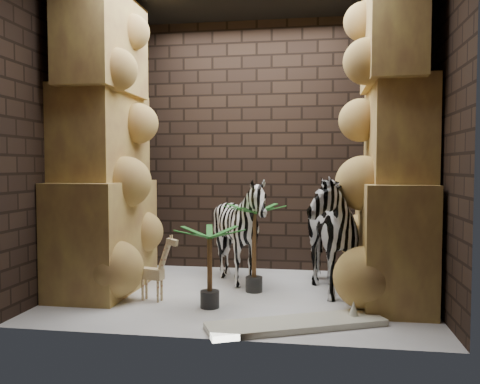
% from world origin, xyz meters
% --- Properties ---
extents(floor, '(3.50, 3.50, 0.00)m').
position_xyz_m(floor, '(0.00, 0.00, 0.00)').
color(floor, white).
rests_on(floor, ground).
extents(wall_back, '(3.50, 0.00, 3.50)m').
position_xyz_m(wall_back, '(0.00, 1.25, 1.50)').
color(wall_back, black).
rests_on(wall_back, ground).
extents(wall_front, '(3.50, 0.00, 3.50)m').
position_xyz_m(wall_front, '(0.00, -1.25, 1.50)').
color(wall_front, black).
rests_on(wall_front, ground).
extents(wall_left, '(0.00, 3.00, 3.00)m').
position_xyz_m(wall_left, '(-1.75, 0.00, 1.50)').
color(wall_left, black).
rests_on(wall_left, ground).
extents(wall_right, '(0.00, 3.00, 3.00)m').
position_xyz_m(wall_right, '(1.75, 0.00, 1.50)').
color(wall_right, black).
rests_on(wall_right, ground).
extents(rock_pillar_left, '(0.68, 1.30, 3.00)m').
position_xyz_m(rock_pillar_left, '(-1.40, 0.00, 1.50)').
color(rock_pillar_left, tan).
rests_on(rock_pillar_left, floor).
extents(rock_pillar_right, '(0.58, 1.25, 3.00)m').
position_xyz_m(rock_pillar_right, '(1.42, 0.00, 1.50)').
color(rock_pillar_right, tan).
rests_on(rock_pillar_right, floor).
extents(zebra_right, '(0.94, 1.30, 1.38)m').
position_xyz_m(zebra_right, '(0.77, 0.18, 0.69)').
color(zebra_right, white).
rests_on(zebra_right, floor).
extents(zebra_left, '(1.13, 1.30, 1.02)m').
position_xyz_m(zebra_left, '(-0.06, 0.39, 0.51)').
color(zebra_left, white).
rests_on(zebra_left, floor).
extents(giraffe_toy, '(0.35, 0.18, 0.64)m').
position_xyz_m(giraffe_toy, '(-0.78, -0.33, 0.32)').
color(giraffe_toy, '#D6BE8A').
rests_on(giraffe_toy, floor).
extents(palm_front, '(0.36, 0.36, 0.89)m').
position_xyz_m(palm_front, '(0.12, 0.14, 0.45)').
color(palm_front, '#175E1B').
rests_on(palm_front, floor).
extents(palm_back, '(0.36, 0.36, 0.73)m').
position_xyz_m(palm_back, '(-0.20, -0.47, 0.36)').
color(palm_back, '#175E1B').
rests_on(palm_back, floor).
extents(surfboard, '(1.43, 0.90, 0.05)m').
position_xyz_m(surfboard, '(0.58, -0.88, 0.03)').
color(surfboard, beige).
rests_on(surfboard, floor).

